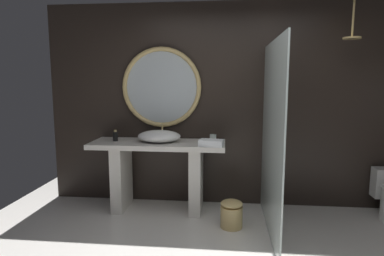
% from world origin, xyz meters
% --- Properties ---
extents(back_wall_panel, '(4.80, 0.10, 2.60)m').
position_xyz_m(back_wall_panel, '(0.00, 1.90, 1.30)').
color(back_wall_panel, black).
rests_on(back_wall_panel, ground_plane).
extents(vanity_counter, '(1.66, 0.58, 0.87)m').
position_xyz_m(vanity_counter, '(-0.89, 1.54, 0.55)').
color(vanity_counter, silver).
rests_on(vanity_counter, ground_plane).
extents(vessel_sink, '(0.53, 0.44, 0.20)m').
position_xyz_m(vessel_sink, '(-0.88, 1.54, 0.94)').
color(vessel_sink, white).
rests_on(vessel_sink, vanity_counter).
extents(tumbler_cup, '(0.08, 0.08, 0.10)m').
position_xyz_m(tumbler_cup, '(-0.21, 1.57, 0.92)').
color(tumbler_cup, silver).
rests_on(tumbler_cup, vanity_counter).
extents(soap_dispenser, '(0.06, 0.06, 0.14)m').
position_xyz_m(soap_dispenser, '(-1.44, 1.55, 0.93)').
color(soap_dispenser, black).
rests_on(soap_dispenser, vanity_counter).
extents(round_wall_mirror, '(1.04, 0.06, 1.04)m').
position_xyz_m(round_wall_mirror, '(-0.89, 1.81, 1.53)').
color(round_wall_mirror, tan).
extents(shower_glass_panel, '(0.02, 1.56, 2.03)m').
position_xyz_m(shower_glass_panel, '(0.42, 1.07, 1.02)').
color(shower_glass_panel, silver).
rests_on(shower_glass_panel, ground_plane).
extents(rain_shower_head, '(0.20, 0.20, 0.42)m').
position_xyz_m(rain_shower_head, '(1.33, 1.54, 2.14)').
color(rain_shower_head, tan).
extents(waste_bin, '(0.25, 0.25, 0.31)m').
position_xyz_m(waste_bin, '(0.02, 1.10, 0.16)').
color(waste_bin, tan).
rests_on(waste_bin, ground_plane).
extents(folded_hand_towel, '(0.30, 0.21, 0.07)m').
position_xyz_m(folded_hand_towel, '(-0.22, 1.35, 0.91)').
color(folded_hand_towel, white).
rests_on(folded_hand_towel, vanity_counter).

